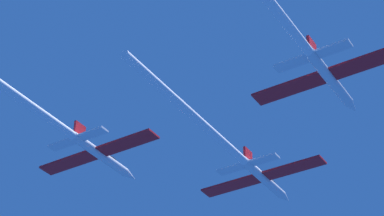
{
  "coord_description": "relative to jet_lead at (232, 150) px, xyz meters",
  "views": [
    {
      "loc": [
        36.64,
        -78.35,
        -47.47
      ],
      "look_at": [
        -0.31,
        -19.09,
        0.12
      ],
      "focal_mm": 68.85,
      "sensor_mm": 36.0,
      "label": 1
    }
  ],
  "objects": [
    {
      "name": "jet_lead",
      "position": [
        0.0,
        0.0,
        0.0
      ],
      "size": [
        17.5,
        38.98,
        2.9
      ],
      "color": "white"
    },
    {
      "name": "jet_left_wing",
      "position": [
        -15.38,
        -15.13,
        0.73
      ],
      "size": [
        17.5,
        38.12,
        2.9
      ],
      "color": "white"
    },
    {
      "name": "jet_right_wing",
      "position": [
        15.98,
        -17.48,
        0.69
      ],
      "size": [
        17.5,
        44.15,
        2.9
      ],
      "color": "white"
    }
  ]
}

